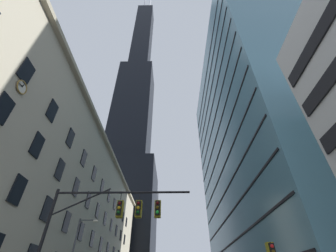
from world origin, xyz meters
The scene contains 4 objects.
station_building centered at (-17.78, 28.04, 12.32)m, with size 14.24×68.08×24.69m.
dark_skyscraper centered at (-19.19, 79.80, 65.07)m, with size 27.35×27.35×219.00m.
glass_office_midrise centered at (18.48, 30.67, 27.37)m, with size 15.07×45.75×54.75m.
traffic_signal_mast centered at (-2.51, 5.77, 5.43)m, with size 9.14×0.63×7.24m.
Camera 1 is at (1.31, -8.51, 1.76)m, focal length 23.09 mm.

